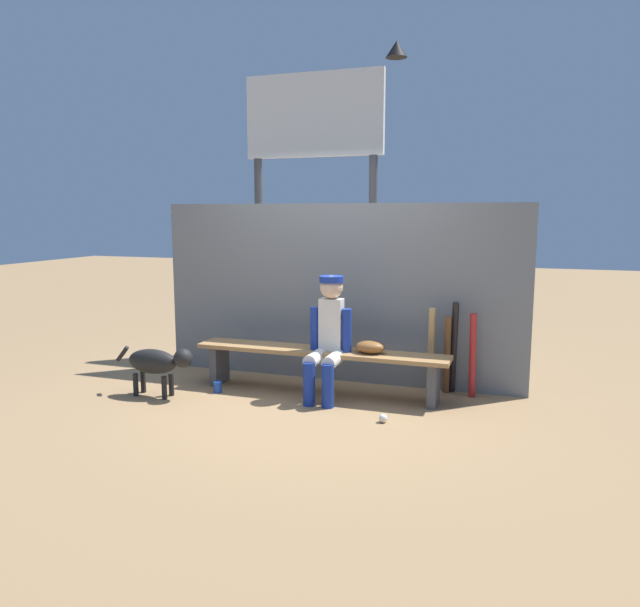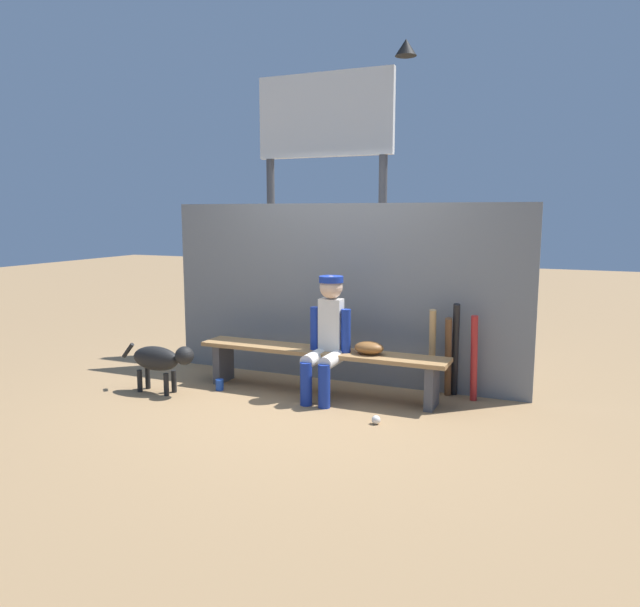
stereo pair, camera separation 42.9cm
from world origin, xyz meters
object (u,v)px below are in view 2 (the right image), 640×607
at_px(bat_wood_tan, 432,352).
at_px(bat_aluminum_black, 455,350).
at_px(bat_aluminum_red, 474,358).
at_px(dog, 161,359).
at_px(scoreboard, 329,148).
at_px(dugout_bench, 320,359).
at_px(bat_wood_dark, 448,357).
at_px(player_seated, 327,333).
at_px(cup_on_bench, 346,344).
at_px(cup_on_ground, 220,385).
at_px(baseball_glove, 369,348).
at_px(baseball, 376,420).

distance_m(bat_wood_tan, bat_aluminum_black, 0.22).
relative_size(bat_aluminum_red, dog, 0.97).
bearing_deg(scoreboard, bat_aluminum_red, -32.12).
height_order(dugout_bench, bat_wood_dark, bat_wood_dark).
xyz_separation_m(dugout_bench, player_seated, (0.11, -0.11, 0.28)).
relative_size(bat_aluminum_red, cup_on_bench, 7.44).
bearing_deg(bat_aluminum_red, scoreboard, 147.88).
xyz_separation_m(bat_aluminum_black, cup_on_ground, (-2.19, -0.68, -0.41)).
bearing_deg(dog, bat_aluminum_black, 20.08).
distance_m(cup_on_ground, scoreboard, 3.13).
height_order(bat_wood_tan, bat_wood_dark, bat_wood_tan).
xyz_separation_m(bat_wood_dark, cup_on_bench, (-0.94, -0.26, 0.10)).
relative_size(baseball_glove, cup_on_bench, 2.55).
xyz_separation_m(bat_aluminum_black, cup_on_bench, (-0.99, -0.31, 0.03)).
bearing_deg(bat_aluminum_black, bat_aluminum_red, -11.79).
bearing_deg(scoreboard, baseball_glove, -56.03).
bearing_deg(baseball, bat_aluminum_red, 56.12).
relative_size(dugout_bench, cup_on_ground, 22.76).
distance_m(bat_aluminum_red, cup_on_bench, 1.21).
xyz_separation_m(bat_aluminum_black, bat_aluminum_red, (0.18, -0.04, -0.05)).
xyz_separation_m(player_seated, bat_aluminum_black, (1.12, 0.49, -0.17)).
bearing_deg(bat_wood_tan, player_seated, -153.12).
bearing_deg(bat_aluminum_red, bat_aluminum_black, 168.21).
bearing_deg(bat_wood_dark, bat_aluminum_black, 37.74).
distance_m(dugout_bench, dog, 1.56).
xyz_separation_m(bat_aluminum_black, scoreboard, (-1.81, 1.21, 2.05)).
bearing_deg(baseball_glove, dugout_bench, 180.00).
height_order(bat_wood_tan, baseball, bat_wood_tan).
bearing_deg(bat_aluminum_black, cup_on_ground, -162.79).
bearing_deg(dog, player_seated, 17.25).
height_order(cup_on_ground, scoreboard, scoreboard).
distance_m(bat_wood_tan, baseball, 1.06).
bearing_deg(scoreboard, player_seated, -67.96).
relative_size(bat_aluminum_red, baseball, 11.06).
distance_m(bat_aluminum_red, dog, 3.01).
bearing_deg(cup_on_ground, dugout_bench, 17.00).
bearing_deg(baseball_glove, scoreboard, 123.97).
relative_size(baseball, dog, 0.09).
relative_size(bat_wood_tan, dog, 1.03).
xyz_separation_m(baseball_glove, dog, (-1.94, -0.59, -0.17)).
bearing_deg(dugout_bench, cup_on_ground, -163.00).
height_order(cup_on_ground, cup_on_bench, cup_on_bench).
distance_m(bat_aluminum_black, baseball, 1.17).
bearing_deg(dugout_bench, cup_on_bench, 18.32).
height_order(player_seated, cup_on_ground, player_seated).
bearing_deg(scoreboard, dugout_bench, -70.18).
bearing_deg(bat_wood_tan, baseball, -104.41).
xyz_separation_m(bat_wood_dark, baseball, (-0.40, -0.95, -0.36)).
height_order(bat_aluminum_red, scoreboard, scoreboard).
bearing_deg(dugout_bench, scoreboard, 109.82).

